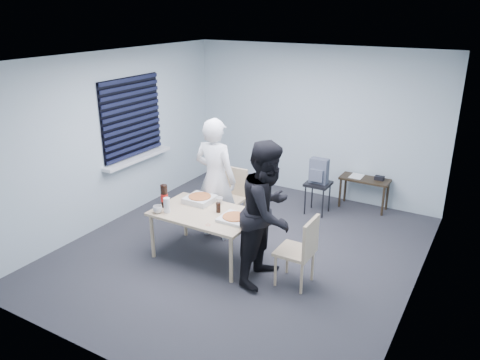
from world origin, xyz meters
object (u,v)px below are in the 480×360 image
Objects in this scene: chair_far at (232,193)px; mug_a at (158,209)px; person_white at (215,179)px; stool at (318,189)px; chair_right at (302,247)px; person_black at (268,213)px; dining_table at (205,216)px; side_table at (365,183)px; mug_b at (219,201)px; backpack at (319,171)px; soda_bottle at (164,196)px.

mug_a is (-0.30, -1.38, 0.19)m from chair_far.
person_white is 1.85m from stool.
person_black is at bearing -172.61° from chair_right.
mug_a reaches higher than dining_table.
mug_a is at bearing -102.34° from chair_far.
chair_right reaches higher than side_table.
chair_far is 1.91m from chair_right.
person_black reaches higher than mug_b.
chair_far is 1.64m from person_black.
person_white reaches higher than dining_table.
soda_bottle reaches higher than backpack.
backpack is (0.00, -0.01, 0.31)m from stool.
backpack is 4.02× the size of mug_b.
stool is (-0.59, -0.57, -0.03)m from side_table.
mug_b is (-0.75, -1.76, 0.28)m from stool.
chair_right is 0.50× the size of person_black.
soda_bottle is (-1.34, -2.21, 0.39)m from stool.
mug_b is at bearing -120.00° from side_table.
soda_bottle reaches higher than stool.
backpack is (0.99, 1.48, -0.16)m from person_white.
chair_right is 0.50× the size of person_white.
chair_right reaches higher than mug_b.
stool is at bearing -123.48° from person_white.
dining_table is at bearing -92.05° from mug_b.
dining_table is 0.62m from soda_bottle.
chair_right is (1.59, -1.04, 0.00)m from chair_far.
side_table is at bearing -127.48° from person_white.
mug_b is at bearing -71.86° from chair_far.
stool is 1.32× the size of backpack.
person_black is 1.51m from soda_bottle.
stool is 4.31× the size of mug_a.
backpack reaches higher than chair_far.
person_white is 14.39× the size of mug_a.
person_white is 1.79m from backpack.
chair_right is 2.21× the size of backpack.
mug_b reaches higher than side_table.
backpack is at bearing 4.65° from person_black.
mug_a is at bearing 71.87° from person_white.
chair_far is 1.26m from soda_bottle.
chair_right is 2.86× the size of soda_bottle.
side_table is at bearing 62.95° from dining_table.
side_table is (1.58, 2.06, -0.44)m from person_white.
chair_right is 1.74m from person_white.
person_white reaches higher than stool.
chair_right is 1.97m from soda_bottle.
dining_table is 2.99m from side_table.
person_black is at bearing -22.19° from mug_b.
person_black is at bearing 2.71° from soda_bottle.
mug_a is 0.23m from soda_bottle.
soda_bottle is at bearing -121.16° from stool.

